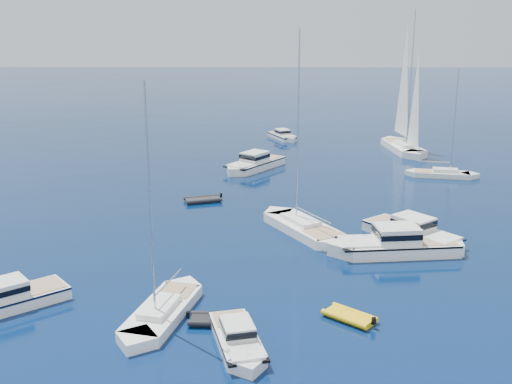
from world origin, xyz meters
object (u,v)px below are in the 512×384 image
at_px(sailboat_fore, 162,317).
at_px(motor_cruiser_near, 238,347).
at_px(motor_cruiser_right, 414,240).
at_px(tender_yellow, 349,320).

bearing_deg(sailboat_fore, motor_cruiser_near, 156.91).
height_order(motor_cruiser_near, motor_cruiser_right, motor_cruiser_right).
bearing_deg(motor_cruiser_right, tender_yellow, 24.40).
bearing_deg(sailboat_fore, tender_yellow, -167.28).
distance_m(motor_cruiser_right, tender_yellow, 16.43).
height_order(motor_cruiser_right, sailboat_fore, sailboat_fore).
bearing_deg(motor_cruiser_right, sailboat_fore, -2.02).
bearing_deg(tender_yellow, motor_cruiser_right, 13.19).
relative_size(sailboat_fore, tender_yellow, 4.50).
height_order(sailboat_fore, tender_yellow, sailboat_fore).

